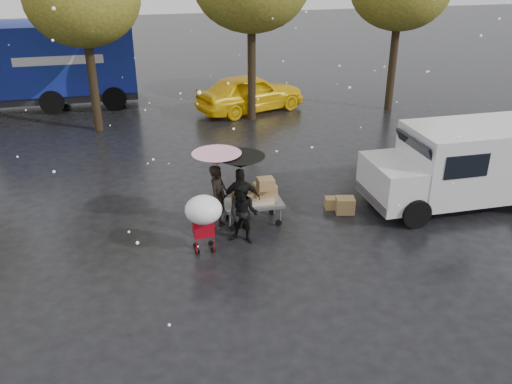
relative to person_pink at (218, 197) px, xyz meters
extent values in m
plane|color=black|center=(0.38, -1.37, -0.83)|extent=(90.00, 90.00, 0.00)
imported|color=black|center=(0.00, 0.00, 0.00)|extent=(0.67, 0.73, 1.66)
imported|color=black|center=(0.45, -0.90, -0.08)|extent=(0.91, 0.85, 1.50)
imported|color=black|center=(0.53, -0.24, -0.02)|extent=(0.98, 0.47, 1.62)
cylinder|color=#4C4C4C|center=(0.00, 0.00, 0.09)|extent=(0.02, 0.02, 1.84)
cone|color=#CE5488|center=(0.00, 0.00, 1.01)|extent=(1.20, 1.20, 0.30)
sphere|color=#4C4C4C|center=(0.00, 0.00, 1.04)|extent=(0.06, 0.06, 0.06)
cylinder|color=#4C4C4C|center=(0.53, -0.24, 0.07)|extent=(0.02, 0.02, 1.80)
cone|color=black|center=(0.53, -0.24, 0.97)|extent=(1.18, 1.18, 0.30)
sphere|color=#4C4C4C|center=(0.53, -0.24, 1.00)|extent=(0.06, 0.06, 0.06)
cube|color=slate|center=(0.88, -0.01, -0.28)|extent=(1.50, 0.80, 0.08)
cylinder|color=slate|center=(0.13, -0.01, -0.03)|extent=(0.04, 0.04, 0.60)
cube|color=olive|center=(1.23, 0.09, -0.04)|extent=(0.55, 0.45, 0.40)
cube|color=olive|center=(0.58, -0.11, -0.07)|extent=(0.45, 0.40, 0.35)
cube|color=olive|center=(1.18, -0.16, 0.30)|extent=(0.40, 0.35, 0.28)
cube|color=#C6AA8A|center=(0.93, -0.01, -0.18)|extent=(0.90, 0.55, 0.12)
cylinder|color=black|center=(0.28, -0.33, -0.75)|extent=(0.16, 0.05, 0.16)
cylinder|color=black|center=(0.28, 0.31, -0.75)|extent=(0.16, 0.05, 0.16)
cylinder|color=black|center=(1.48, -0.33, -0.75)|extent=(0.16, 0.05, 0.16)
cylinder|color=black|center=(1.48, 0.31, -0.75)|extent=(0.16, 0.05, 0.16)
cube|color=#AB0917|center=(-0.54, -1.06, -0.18)|extent=(0.47, 0.41, 0.45)
cylinder|color=#AB0917|center=(-0.54, -1.25, 0.19)|extent=(0.42, 0.02, 0.02)
cylinder|color=#4C4C4C|center=(-0.54, -1.25, 0.12)|extent=(0.02, 0.02, 0.60)
ellipsoid|color=white|center=(-0.54, -1.25, 0.32)|extent=(0.84, 0.84, 0.63)
cylinder|color=black|center=(-0.72, -1.22, -0.77)|extent=(0.12, 0.04, 0.12)
cylinder|color=black|center=(-0.72, -0.90, -0.77)|extent=(0.12, 0.04, 0.12)
cylinder|color=black|center=(-0.36, -1.22, -0.77)|extent=(0.12, 0.04, 0.12)
cylinder|color=black|center=(-0.36, -0.90, -0.77)|extent=(0.12, 0.04, 0.12)
cube|color=silver|center=(7.01, -0.22, 0.42)|extent=(3.80, 2.00, 1.90)
cube|color=silver|center=(4.61, -0.22, 0.02)|extent=(1.20, 1.95, 1.10)
cube|color=black|center=(5.16, -0.22, 0.87)|extent=(0.37, 1.70, 0.67)
cube|color=slate|center=(4.06, -0.22, -0.38)|extent=(0.12, 1.90, 0.25)
cylinder|color=black|center=(4.81, -1.17, -0.45)|extent=(0.76, 0.28, 0.76)
cylinder|color=black|center=(4.81, 0.73, -0.45)|extent=(0.76, 0.28, 0.76)
cylinder|color=black|center=(8.11, 0.73, -0.45)|extent=(0.76, 0.28, 0.76)
cube|color=navy|center=(-4.50, 12.43, 1.27)|extent=(6.00, 2.50, 2.80)
cube|color=black|center=(-5.50, 12.43, -0.28)|extent=(8.00, 2.30, 0.35)
cube|color=silver|center=(-4.50, 11.17, 1.37)|extent=(3.50, 0.03, 0.35)
cylinder|color=black|center=(-2.50, 11.28, -0.33)|extent=(1.00, 0.30, 1.00)
cylinder|color=black|center=(-2.50, 13.58, -0.33)|extent=(1.00, 0.30, 1.00)
cube|color=olive|center=(3.39, -0.04, -0.62)|extent=(0.55, 0.48, 0.43)
cube|color=olive|center=(3.16, 0.28, -0.68)|extent=(0.45, 0.38, 0.31)
imported|color=yellow|center=(3.08, 9.75, -0.05)|extent=(4.95, 3.20, 1.57)
cylinder|color=black|center=(-3.12, 8.63, 1.41)|extent=(0.32, 0.32, 4.48)
cylinder|color=black|center=(2.88, 8.63, 1.62)|extent=(0.32, 0.32, 4.90)
cylinder|color=black|center=(8.88, 8.63, 1.48)|extent=(0.32, 0.32, 4.62)
camera|label=1|loc=(-1.92, -11.97, 5.79)|focal=38.00mm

